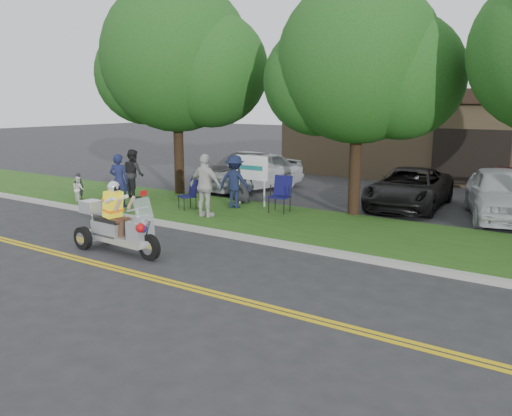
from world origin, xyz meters
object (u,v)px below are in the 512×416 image
Objects in this scene: trike_scooter at (117,227)px; spectator_adult_right at (205,186)px; spectator_adult_left at (119,180)px; parked_car_right at (512,193)px; parked_car_left at (245,171)px; lawn_chair_a at (190,192)px; spectator_adult_mid at (133,173)px; lawn_chair_b at (281,192)px; parked_car_far_left at (252,171)px; parked_car_far_right at (502,193)px; parked_car_mid at (409,188)px.

spectator_adult_right reaches higher than trike_scooter.
spectator_adult_left is 0.40× the size of parked_car_right.
trike_scooter is at bearing -57.26° from parked_car_left.
spectator_adult_mid is (-3.06, 0.41, 0.32)m from lawn_chair_a.
lawn_chair_b is 0.26× the size of parked_car_right.
lawn_chair_b is at bearing -30.95° from parked_car_far_left.
spectator_adult_mid is at bearing -178.77° from parked_car_far_right.
parked_car_far_right is at bearing -101.43° from parked_car_right.
lawn_chair_b is 0.65× the size of spectator_adult_mid.
spectator_adult_left is at bearing 140.54° from trike_scooter.
parked_car_right is at bearing 58.98° from trike_scooter.
spectator_adult_right is 0.41× the size of parked_car_far_right.
spectator_adult_mid is (-5.68, -0.88, 0.23)m from lawn_chair_b.
parked_car_far_left reaches higher than parked_car_left.
spectator_adult_right reaches higher than lawn_chair_b.
lawn_chair_b is 2.44m from spectator_adult_right.
spectator_adult_left is 6.01m from parked_car_left.
trike_scooter is at bearing -118.28° from parked_car_mid.
lawn_chair_a is at bearing 113.26° from trike_scooter.
lawn_chair_a is 0.22× the size of parked_car_right.
spectator_adult_left is at bearing -128.00° from lawn_chair_a.
parked_car_far_left is at bearing -70.13° from spectator_adult_right.
parked_car_mid is (4.34, 5.32, -0.39)m from spectator_adult_right.
parked_car_left is 9.78m from parked_car_far_right.
spectator_adult_left is at bearing -161.45° from lawn_chair_b.
spectator_adult_mid is (-0.94, 1.48, -0.01)m from spectator_adult_left.
parked_car_left is 1.00× the size of parked_car_right.
spectator_adult_right is at bearing -55.78° from parked_car_far_left.
lawn_chair_b is 4.45m from parked_car_mid.
spectator_adult_right is (3.30, 0.42, 0.07)m from spectator_adult_left.
trike_scooter reaches higher than parked_car_mid.
parked_car_right is at bearing 59.02° from lawn_chair_a.
spectator_adult_mid reaches higher than parked_car_left.
parked_car_left is 0.92× the size of parked_car_mid.
lawn_chair_a is at bearing -29.90° from spectator_adult_right.
lawn_chair_b is at bearing -169.22° from parked_car_far_right.
trike_scooter is 1.49× the size of spectator_adult_left.
parked_car_far_right is at bearing -8.18° from parked_car_mid.
parked_car_mid is at bearing -167.83° from parked_car_right.
spectator_adult_right is 0.43× the size of parked_car_right.
lawn_chair_b is 6.64m from parked_car_far_right.
parked_car_far_right is at bearing -174.58° from spectator_adult_left.
spectator_adult_mid is at bearing -15.21° from spectator_adult_right.
spectator_adult_mid is 0.40× the size of parked_car_right.
parked_car_right is at bearing 19.37° from parked_car_left.
trike_scooter is 6.87m from spectator_adult_mid.
spectator_adult_mid reaches higher than parked_car_mid.
parked_car_right is (5.88, 4.40, -0.10)m from lawn_chair_b.
trike_scooter is 0.55× the size of parked_car_mid.
trike_scooter is at bearing -61.23° from parked_car_far_left.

